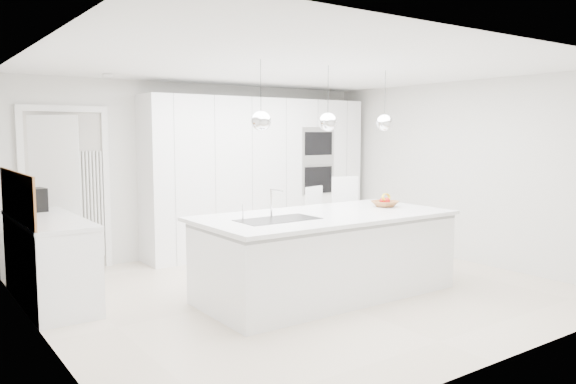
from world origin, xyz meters
TOP-DOWN VIEW (x-y plane):
  - floor at (0.00, 0.00)m, footprint 5.50×5.50m
  - wall_back at (0.00, 2.50)m, footprint 5.50×0.00m
  - wall_left at (-2.75, 0.00)m, footprint 0.00×5.00m
  - ceiling at (0.00, 0.00)m, footprint 5.50×5.50m
  - tall_cabinets at (0.80, 2.20)m, footprint 3.60×0.60m
  - oven_stack at (1.70, 1.89)m, footprint 0.62×0.04m
  - doorway_frame at (-1.95, 2.47)m, footprint 1.11×0.08m
  - hallway_door at (-2.20, 2.42)m, footprint 0.76×0.38m
  - radiator at (-1.63, 2.46)m, footprint 0.32×0.04m
  - left_base_cabinets at (-2.45, 1.20)m, footprint 0.60×1.80m
  - left_worktop at (-2.45, 1.20)m, footprint 0.62×1.82m
  - oak_backsplash at (-2.74, 1.20)m, footprint 0.02×1.80m
  - island_base at (0.10, -0.30)m, footprint 2.80×1.20m
  - island_worktop at (0.10, -0.25)m, footprint 2.84×1.40m
  - island_sink at (-0.55, -0.30)m, footprint 0.84×0.44m
  - island_tap at (-0.50, -0.10)m, footprint 0.02×0.02m
  - pendant_left at (-0.75, -0.30)m, footprint 0.20×0.20m
  - pendant_mid at (0.10, -0.30)m, footprint 0.20×0.20m
  - pendant_right at (0.95, -0.30)m, footprint 0.20×0.20m
  - fruit_bowl at (1.07, -0.21)m, footprint 0.31×0.31m
  - espresso_machine at (-2.43, 1.78)m, footprint 0.19×0.26m
  - bar_stool_left at (0.74, 0.62)m, footprint 0.49×0.58m
  - bar_stool_right at (1.18, 0.49)m, footprint 0.51×0.63m
  - apple_a at (1.07, -0.23)m, footprint 0.08×0.08m
  - apple_b at (1.09, -0.15)m, footprint 0.07×0.07m
  - banana_bunch at (1.09, -0.20)m, footprint 0.23×0.16m

SIDE VIEW (x-z plane):
  - floor at x=0.00m, z-range 0.00..0.00m
  - left_base_cabinets at x=-2.45m, z-range 0.00..0.86m
  - island_base at x=0.10m, z-range 0.00..0.86m
  - bar_stool_left at x=0.74m, z-range 0.00..1.08m
  - bar_stool_right at x=1.18m, z-range 0.00..1.20m
  - island_sink at x=-0.55m, z-range 0.73..0.91m
  - radiator at x=-1.63m, z-range 0.15..1.55m
  - left_worktop at x=-2.45m, z-range 0.86..0.90m
  - island_worktop at x=0.10m, z-range 0.86..0.90m
  - fruit_bowl at x=1.07m, z-range 0.90..0.97m
  - apple_b at x=1.09m, z-range 0.93..1.00m
  - apple_a at x=1.07m, z-range 0.93..1.01m
  - hallway_door at x=-2.20m, z-range 0.00..2.00m
  - banana_bunch at x=1.09m, z-range 0.91..1.11m
  - doorway_frame at x=-1.95m, z-range -0.04..2.09m
  - espresso_machine at x=-2.43m, z-range 0.90..1.16m
  - island_tap at x=-0.50m, z-range 0.90..1.20m
  - tall_cabinets at x=0.80m, z-range 0.00..2.30m
  - oak_backsplash at x=-2.74m, z-range 0.90..1.40m
  - wall_back at x=0.00m, z-range -1.50..4.00m
  - wall_left at x=-2.75m, z-range -1.25..3.75m
  - oven_stack at x=1.70m, z-range 0.83..1.88m
  - pendant_left at x=-0.75m, z-range 1.80..2.00m
  - pendant_mid at x=0.10m, z-range 1.80..2.00m
  - pendant_right at x=0.95m, z-range 1.80..2.00m
  - ceiling at x=0.00m, z-range 2.50..2.50m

